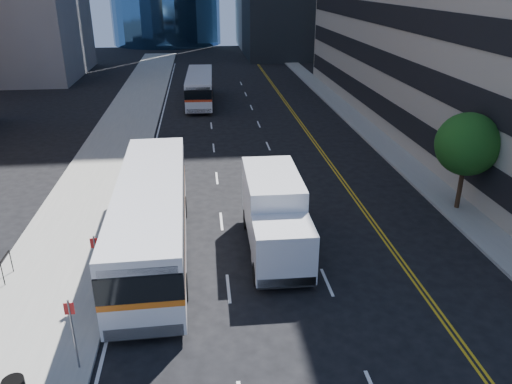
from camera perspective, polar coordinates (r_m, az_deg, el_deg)
ground at (r=19.03m, az=8.09°, el=-13.57°), size 160.00×160.00×0.00m
sidewalk_west at (r=41.73m, az=-14.81°, el=6.78°), size 5.00×90.00×0.15m
sidewalk_east at (r=43.34m, az=11.81°, el=7.66°), size 2.00×90.00×0.15m
street_tree at (r=27.38m, az=23.01°, el=5.03°), size 3.20×3.20×5.10m
bus_front at (r=22.28m, az=-11.78°, el=-2.57°), size 3.11×13.00×3.34m
bus_rear at (r=50.22m, az=-6.45°, el=11.84°), size 2.74×11.16×2.86m
box_truck at (r=22.00m, az=2.17°, el=-2.60°), size 2.48×6.97×3.32m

